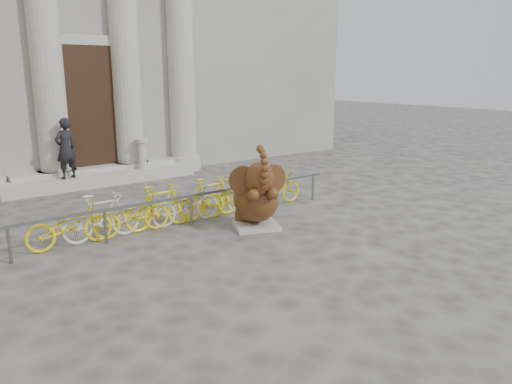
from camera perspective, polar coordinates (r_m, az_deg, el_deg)
ground at (r=8.60m, az=5.80°, el=-9.90°), size 80.00×80.00×0.00m
classical_building at (r=21.50m, az=-23.95°, el=19.37°), size 22.00×10.70×12.00m
entrance_steps at (r=16.38m, az=-17.29°, el=1.59°), size 6.00×1.20×0.36m
elephant_statue at (r=11.02m, az=0.03°, el=-0.70°), size 1.29×1.52×1.91m
bike_rack at (r=11.56m, az=-8.06°, el=-1.14°), size 8.00×0.53×1.00m
pedestrian at (r=15.53m, az=-20.93°, el=4.67°), size 0.75×0.61×1.77m
balustrade_post at (r=16.47m, az=-12.87°, el=4.13°), size 0.39×0.39×0.96m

